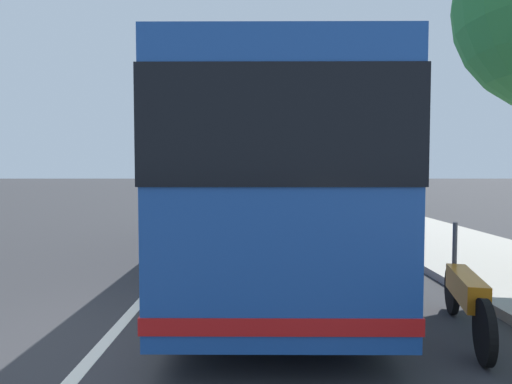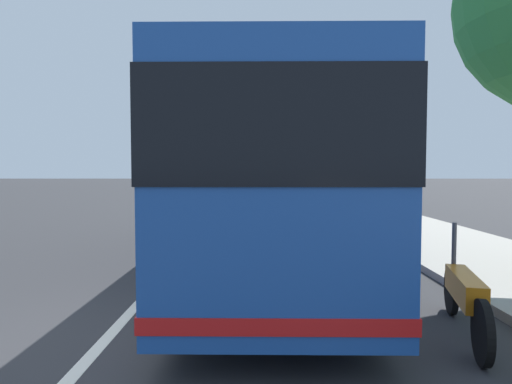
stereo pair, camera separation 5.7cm
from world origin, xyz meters
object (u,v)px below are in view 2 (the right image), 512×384
at_px(car_behind_bus, 220,184).
at_px(utility_pole, 350,150).
at_px(motorcycle_mid_row, 465,296).
at_px(coach_bus, 268,175).
at_px(car_ahead_same_lane, 220,182).
at_px(roadside_tree_mid_block, 349,115).
at_px(car_side_street, 263,189).

xyz_separation_m(car_behind_bus, utility_pole, (-17.86, -9.02, 2.47)).
height_order(car_behind_bus, utility_pole, utility_pole).
bearing_deg(utility_pole, motorcycle_mid_row, 171.90).
xyz_separation_m(motorcycle_mid_row, car_behind_bus, (37.18, 6.27, 0.25)).
xyz_separation_m(coach_bus, car_behind_bus, (33.01, 3.99, -1.17)).
relative_size(car_ahead_same_lane, roadside_tree_mid_block, 0.73).
bearing_deg(motorcycle_mid_row, utility_pole, 5.92).
bearing_deg(roadside_tree_mid_block, utility_pole, -13.31).
distance_m(car_behind_bus, car_side_street, 12.39).
xyz_separation_m(coach_bus, utility_pole, (15.15, -5.02, 1.30)).
xyz_separation_m(motorcycle_mid_row, utility_pole, (19.33, -2.75, 2.71)).
bearing_deg(car_behind_bus, coach_bus, 4.24).
height_order(coach_bus, car_side_street, coach_bus).
bearing_deg(coach_bus, car_ahead_same_lane, 7.10).
bearing_deg(roadside_tree_mid_block, coach_bus, 160.79).
xyz_separation_m(car_behind_bus, car_side_street, (-11.68, -4.15, -0.02)).
bearing_deg(car_ahead_same_lane, roadside_tree_mid_block, 16.63).
xyz_separation_m(car_side_street, utility_pole, (-6.18, -4.87, 2.48)).
bearing_deg(car_ahead_same_lane, coach_bus, 4.39).
bearing_deg(utility_pole, car_ahead_same_lane, 21.67).
relative_size(coach_bus, car_behind_bus, 2.74).
bearing_deg(utility_pole, roadside_tree_mid_block, 166.69).
height_order(coach_bus, roadside_tree_mid_block, roadside_tree_mid_block).
relative_size(coach_bus, motorcycle_mid_row, 4.96).
height_order(car_side_street, car_ahead_same_lane, car_side_street).
distance_m(car_behind_bus, utility_pole, 20.15).
bearing_deg(car_ahead_same_lane, motorcycle_mid_row, 6.69).
xyz_separation_m(motorcycle_mid_row, car_ahead_same_lane, (43.56, 6.88, 0.22)).
bearing_deg(car_side_street, car_behind_bus, 20.35).
height_order(car_ahead_same_lane, utility_pole, utility_pole).
height_order(car_ahead_same_lane, roadside_tree_mid_block, roadside_tree_mid_block).
xyz_separation_m(coach_bus, roadside_tree_mid_block, (12.86, -4.48, 3.00)).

